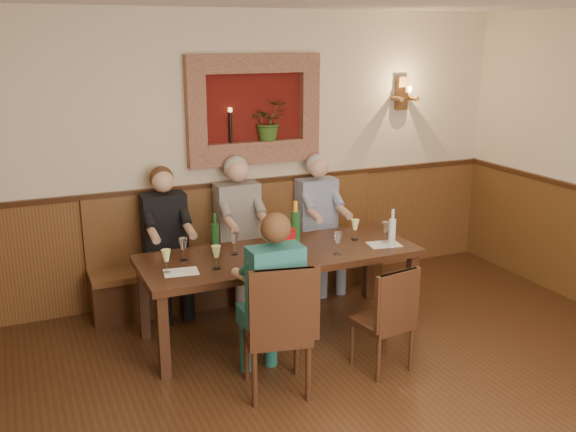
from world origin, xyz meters
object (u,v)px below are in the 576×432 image
(person_bench_right, at_px, (320,234))
(water_bottle, at_px, (392,232))
(person_bench_mid, at_px, (241,243))
(person_chair_front, at_px, (271,315))
(person_bench_left, at_px, (168,254))
(wine_bottle_green_a, at_px, (295,230))
(spittoon_bucket, at_px, (282,244))
(bench, at_px, (243,264))
(chair_near_left, at_px, (277,355))
(dining_table, at_px, (280,260))
(wine_bottle_green_b, at_px, (215,239))
(chair_near_right, at_px, (383,339))

(person_bench_right, relative_size, water_bottle, 4.07)
(person_bench_mid, height_order, person_chair_front, person_bench_mid)
(person_bench_left, distance_m, water_bottle, 2.08)
(wine_bottle_green_a, xyz_separation_m, water_bottle, (0.83, -0.23, -0.05))
(person_bench_left, height_order, spittoon_bucket, person_bench_left)
(person_bench_right, xyz_separation_m, spittoon_bucket, (-0.86, -1.00, 0.30))
(bench, distance_m, chair_near_left, 1.89)
(dining_table, bearing_deg, wine_bottle_green_b, 164.21)
(spittoon_bucket, bearing_deg, person_bench_right, 49.50)
(spittoon_bucket, bearing_deg, chair_near_left, -116.09)
(dining_table, xyz_separation_m, person_bench_mid, (-0.06, 0.84, -0.08))
(person_bench_mid, xyz_separation_m, spittoon_bucket, (0.01, -1.00, 0.28))
(wine_bottle_green_a, height_order, wine_bottle_green_b, wine_bottle_green_a)
(bench, xyz_separation_m, chair_near_left, (-0.41, -1.84, -0.03))
(person_chair_front, xyz_separation_m, wine_bottle_green_a, (0.54, 0.75, 0.38))
(person_bench_left, bearing_deg, chair_near_right, -54.19)
(person_bench_left, distance_m, wine_bottle_green_b, 0.80)
(chair_near_right, xyz_separation_m, person_bench_left, (-1.27, 1.76, 0.32))
(person_bench_mid, height_order, person_bench_right, person_bench_mid)
(person_bench_mid, relative_size, spittoon_bucket, 5.63)
(person_bench_left, bearing_deg, person_bench_right, 0.00)
(person_chair_front, distance_m, wine_bottle_green_a, 0.99)
(person_bench_right, bearing_deg, chair_near_right, -100.33)
(dining_table, xyz_separation_m, person_bench_left, (-0.78, 0.84, -0.10))
(person_bench_mid, bearing_deg, bench, 62.36)
(wine_bottle_green_a, relative_size, water_bottle, 1.31)
(chair_near_right, xyz_separation_m, spittoon_bucket, (-0.54, 0.76, 0.63))
(bench, height_order, chair_near_right, bench)
(person_chair_front, relative_size, spittoon_bucket, 5.35)
(bench, relative_size, wine_bottle_green_b, 8.21)
(water_bottle, bearing_deg, wine_bottle_green_a, 164.55)
(chair_near_right, distance_m, person_bench_left, 2.19)
(chair_near_left, distance_m, water_bottle, 1.62)
(person_chair_front, height_order, wine_bottle_green_a, person_chair_front)
(chair_near_right, distance_m, wine_bottle_green_a, 1.18)
(person_chair_front, height_order, wine_bottle_green_b, person_chair_front)
(person_bench_right, bearing_deg, spittoon_bucket, -130.50)
(person_bench_left, bearing_deg, bench, 7.65)
(person_bench_right, distance_m, water_bottle, 1.15)
(bench, height_order, chair_near_left, bench)
(chair_near_right, relative_size, person_bench_right, 0.62)
(chair_near_left, xyz_separation_m, person_chair_front, (0.00, 0.12, 0.26))
(chair_near_left, height_order, spittoon_bucket, chair_near_left)
(dining_table, xyz_separation_m, spittoon_bucket, (-0.05, -0.16, 0.20))
(wine_bottle_green_b, bearing_deg, spittoon_bucket, -33.05)
(person_chair_front, bearing_deg, bench, 76.86)
(water_bottle, bearing_deg, chair_near_left, -155.03)
(chair_near_right, bearing_deg, bench, 96.63)
(chair_near_right, relative_size, wine_bottle_green_a, 1.93)
(dining_table, height_order, wine_bottle_green_b, wine_bottle_green_b)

